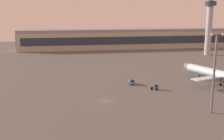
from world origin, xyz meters
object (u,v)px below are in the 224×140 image
at_px(airplane_terminal_side, 221,75).
at_px(maintenance_van, 131,82).
at_px(apron_light_west, 214,68).
at_px(pushback_tug, 156,87).
at_px(control_tower, 209,20).

relative_size(airplane_terminal_side, maintenance_van, 9.78).
distance_m(maintenance_van, apron_light_west, 43.21).
bearing_deg(pushback_tug, airplane_terminal_side, 119.41).
distance_m(control_tower, apron_light_west, 123.27).
distance_m(pushback_tug, apron_light_west, 32.09).
xyz_separation_m(airplane_terminal_side, maintenance_van, (-38.45, 6.18, -2.91)).
bearing_deg(pushback_tug, maintenance_van, -118.15).
distance_m(control_tower, airplane_terminal_side, 87.60).
xyz_separation_m(pushback_tug, apron_light_west, (8.85, -27.82, 13.33)).
height_order(airplane_terminal_side, maintenance_van, airplane_terminal_side).
relative_size(control_tower, maintenance_van, 10.37).
height_order(control_tower, airplane_terminal_side, control_tower).
height_order(maintenance_van, pushback_tug, maintenance_van).
bearing_deg(control_tower, apron_light_west, -117.53).
relative_size(maintenance_van, apron_light_west, 0.17).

